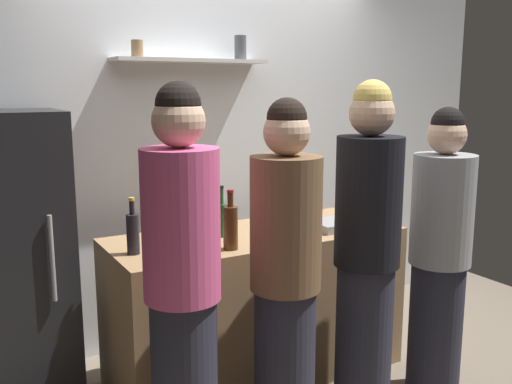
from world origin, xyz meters
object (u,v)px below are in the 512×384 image
at_px(wine_bottle_green_glass, 221,218).
at_px(person_brown_jacket, 285,279).
at_px(refrigerator, 10,263).
at_px(baking_pan, 338,224).
at_px(wine_bottle_pale_glass, 370,204).
at_px(water_bottle_plastic, 200,213).
at_px(wine_bottle_dark_glass, 133,232).
at_px(person_pink_top, 183,287).
at_px(utensil_holder, 172,242).
at_px(person_blonde, 367,255).
at_px(person_grey_hoodie, 440,257).
at_px(wine_bottle_amber_glass, 231,226).

xyz_separation_m(wine_bottle_green_glass, person_brown_jacket, (-0.02, -0.72, -0.15)).
height_order(refrigerator, baking_pan, refrigerator).
distance_m(wine_bottle_pale_glass, water_bottle_plastic, 1.08).
relative_size(wine_bottle_dark_glass, person_pink_top, 0.17).
bearing_deg(refrigerator, person_brown_jacket, -43.28).
bearing_deg(person_brown_jacket, refrigerator, -28.85).
bearing_deg(utensil_holder, person_brown_jacket, -57.43).
distance_m(refrigerator, person_blonde, 1.91).
relative_size(wine_bottle_pale_glass, person_grey_hoodie, 0.20).
bearing_deg(wine_bottle_pale_glass, wine_bottle_green_glass, 168.34).
bearing_deg(wine_bottle_dark_glass, wine_bottle_green_glass, 9.55).
bearing_deg(person_pink_top, wine_bottle_amber_glass, -24.44).
relative_size(refrigerator, utensil_holder, 7.40).
bearing_deg(wine_bottle_amber_glass, baking_pan, 6.13).
height_order(wine_bottle_green_glass, water_bottle_plastic, wine_bottle_green_glass).
bearing_deg(wine_bottle_dark_glass, person_blonde, -31.11).
xyz_separation_m(wine_bottle_amber_glass, water_bottle_plastic, (0.01, 0.41, -0.01)).
distance_m(wine_bottle_green_glass, person_grey_hoodie, 1.26).
xyz_separation_m(baking_pan, person_blonde, (-0.23, -0.54, -0.02)).
xyz_separation_m(wine_bottle_amber_glass, person_pink_top, (-0.45, -0.41, -0.13)).
xyz_separation_m(refrigerator, utensil_holder, (0.74, -0.48, 0.13)).
bearing_deg(wine_bottle_amber_glass, wine_bottle_green_glass, 74.10).
height_order(wine_bottle_pale_glass, person_brown_jacket, person_brown_jacket).
height_order(baking_pan, person_blonde, person_blonde).
xyz_separation_m(wine_bottle_green_glass, water_bottle_plastic, (-0.07, 0.15, 0.01)).
relative_size(wine_bottle_amber_glass, person_pink_top, 0.18).
xyz_separation_m(wine_bottle_dark_glass, person_grey_hoodie, (1.55, -0.65, -0.19)).
height_order(utensil_holder, water_bottle_plastic, water_bottle_plastic).
distance_m(wine_bottle_amber_glass, wine_bottle_dark_glass, 0.51).
xyz_separation_m(utensil_holder, person_brown_jacket, (0.36, -0.56, -0.10)).
xyz_separation_m(wine_bottle_amber_glass, person_blonde, (0.56, -0.45, -0.12)).
bearing_deg(baking_pan, refrigerator, 164.80).
distance_m(baking_pan, wine_bottle_pale_glass, 0.26).
distance_m(wine_bottle_amber_glass, person_brown_jacket, 0.49).
distance_m(utensil_holder, person_grey_hoodie, 1.49).
height_order(water_bottle_plastic, person_grey_hoodie, person_grey_hoodie).
bearing_deg(wine_bottle_pale_glass, person_blonde, -131.67).
relative_size(wine_bottle_green_glass, person_blonde, 0.17).
relative_size(baking_pan, water_bottle_plastic, 1.29).
distance_m(wine_bottle_dark_glass, person_pink_top, 0.60).
xyz_separation_m(wine_bottle_pale_glass, person_brown_jacket, (-0.97, -0.52, -0.17)).
height_order(person_brown_jacket, person_pink_top, person_pink_top).
height_order(refrigerator, person_grey_hoodie, person_grey_hoodie).
bearing_deg(wine_bottle_pale_glass, baking_pan, 176.63).
xyz_separation_m(utensil_holder, person_grey_hoodie, (1.37, -0.58, -0.13)).
distance_m(wine_bottle_amber_glass, person_blonde, 0.73).
height_order(water_bottle_plastic, person_brown_jacket, person_brown_jacket).
bearing_deg(person_pink_top, person_brown_jacket, -71.54).
relative_size(refrigerator, person_pink_top, 0.92).
xyz_separation_m(refrigerator, person_grey_hoodie, (2.11, -1.06, -0.00)).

